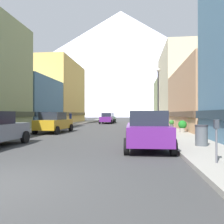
% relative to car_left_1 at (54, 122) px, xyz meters
% --- Properties ---
extents(sidewalk_left, '(2.50, 100.00, 0.15)m').
position_rel_car_left_1_xyz_m(sidewalk_left, '(-2.45, 21.42, -0.82)').
color(sidewalk_left, gray).
rests_on(sidewalk_left, ground).
extents(sidewalk_right, '(2.50, 100.00, 0.15)m').
position_rel_car_left_1_xyz_m(sidewalk_right, '(10.05, 21.42, -0.82)').
color(sidewalk_right, gray).
rests_on(sidewalk_right, ground).
extents(storefront_left_2, '(8.87, 9.10, 6.21)m').
position_rel_car_left_1_xyz_m(storefront_left_2, '(-7.98, 8.43, 2.09)').
color(storefront_left_2, slate).
rests_on(storefront_left_2, ground).
extents(storefront_left_3, '(7.29, 13.28, 10.91)m').
position_rel_car_left_1_xyz_m(storefront_left_3, '(-7.20, 19.77, 4.38)').
color(storefront_left_3, '#D8B259').
rests_on(storefront_left_3, ground).
extents(storefront_right_1, '(6.81, 13.81, 6.30)m').
position_rel_car_left_1_xyz_m(storefront_right_1, '(14.56, 4.78, 2.13)').
color(storefront_right_1, tan).
rests_on(storefront_right_1, ground).
extents(storefront_right_2, '(8.47, 13.55, 11.98)m').
position_rel_car_left_1_xyz_m(storefront_right_2, '(15.39, 18.54, 4.91)').
color(storefront_right_2, beige).
rests_on(storefront_right_2, ground).
extents(storefront_right_3, '(10.12, 10.93, 9.08)m').
position_rel_car_left_1_xyz_m(storefront_right_3, '(16.21, 31.05, 3.48)').
color(storefront_right_3, '#8C9966').
rests_on(storefront_right_3, ground).
extents(car_left_1, '(2.18, 4.45, 1.78)m').
position_rel_car_left_1_xyz_m(car_left_1, '(0.00, 0.00, 0.00)').
color(car_left_1, '#B28419').
rests_on(car_left_1, ground).
extents(car_right_0, '(2.15, 4.44, 1.78)m').
position_rel_car_left_1_xyz_m(car_right_0, '(7.60, -7.79, 0.00)').
color(car_right_0, '#591E72').
rests_on(car_right_0, ground).
extents(car_right_1, '(2.09, 4.41, 1.78)m').
position_rel_car_left_1_xyz_m(car_right_1, '(7.60, 1.06, 0.00)').
color(car_right_1, '#9E1111').
rests_on(car_right_1, ground).
extents(car_right_2, '(2.19, 4.46, 1.78)m').
position_rel_car_left_1_xyz_m(car_right_2, '(7.60, 8.70, 0.00)').
color(car_right_2, '#19478C').
rests_on(car_right_2, ground).
extents(car_driving_0, '(2.06, 4.40, 1.78)m').
position_rel_car_left_1_xyz_m(car_driving_0, '(2.20, 17.61, 0.00)').
color(car_driving_0, '#591E72').
rests_on(car_driving_0, ground).
extents(car_driving_1, '(2.06, 4.40, 1.78)m').
position_rel_car_left_1_xyz_m(car_driving_1, '(2.20, 20.48, 0.00)').
color(car_driving_1, '#265933').
rests_on(car_driving_1, ground).
extents(parking_meter_near, '(0.14, 0.10, 1.33)m').
position_rel_car_left_1_xyz_m(parking_meter_near, '(9.55, -11.17, 0.11)').
color(parking_meter_near, '#595960').
rests_on(parking_meter_near, sidewalk_right).
extents(trash_bin_right, '(0.59, 0.59, 0.98)m').
position_rel_car_left_1_xyz_m(trash_bin_right, '(10.15, -7.50, -0.26)').
color(trash_bin_right, '#4C5156').
rests_on(trash_bin_right, sidewalk_right).
extents(potted_plant_0, '(0.51, 0.51, 0.84)m').
position_rel_car_left_1_xyz_m(potted_plant_0, '(10.80, 5.51, -0.29)').
color(potted_plant_0, '#4C4C51').
rests_on(potted_plant_0, sidewalk_right).
extents(potted_plant_1, '(0.69, 0.69, 0.96)m').
position_rel_car_left_1_xyz_m(potted_plant_1, '(10.80, -0.01, -0.21)').
color(potted_plant_1, gray).
rests_on(potted_plant_1, sidewalk_right).
extents(pedestrian_0, '(0.36, 0.36, 1.68)m').
position_rel_car_left_1_xyz_m(pedestrian_0, '(-2.45, -3.48, 0.03)').
color(pedestrian_0, maroon).
rests_on(pedestrian_0, sidewalk_left).
extents(pedestrian_1, '(0.36, 0.36, 1.70)m').
position_rel_car_left_1_xyz_m(pedestrian_1, '(-2.45, 4.86, 0.04)').
color(pedestrian_1, navy).
rests_on(pedestrian_1, sidewalk_left).
extents(pedestrian_2, '(0.36, 0.36, 1.75)m').
position_rel_car_left_1_xyz_m(pedestrian_2, '(-2.45, 12.54, 0.06)').
color(pedestrian_2, navy).
rests_on(pedestrian_2, sidewalk_left).
extents(streetlamp_right, '(0.36, 0.36, 5.86)m').
position_rel_car_left_1_xyz_m(streetlamp_right, '(9.15, 2.90, 3.09)').
color(streetlamp_right, black).
rests_on(streetlamp_right, sidewalk_right).
extents(mountain_backdrop, '(337.93, 337.93, 127.22)m').
position_rel_car_left_1_xyz_m(mountain_backdrop, '(-12.25, 246.42, 62.71)').
color(mountain_backdrop, silver).
rests_on(mountain_backdrop, ground).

